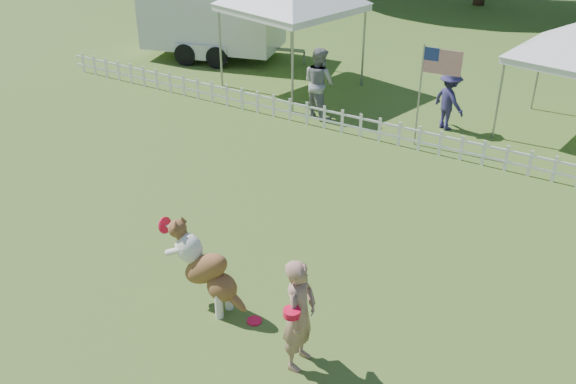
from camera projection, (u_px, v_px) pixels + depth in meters
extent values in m
plane|color=#3F641F|center=(235.00, 312.00, 9.85)|extent=(120.00, 120.00, 0.00)
imported|color=#A17560|center=(300.00, 315.00, 8.52)|extent=(0.47, 0.65, 1.68)
cylinder|color=red|center=(254.00, 321.00, 9.66)|extent=(0.24, 0.24, 0.02)
imported|color=gray|center=(319.00, 83.00, 16.36)|extent=(1.06, 0.94, 1.83)
imported|color=navy|center=(449.00, 100.00, 15.74)|extent=(1.11, 0.97, 1.49)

